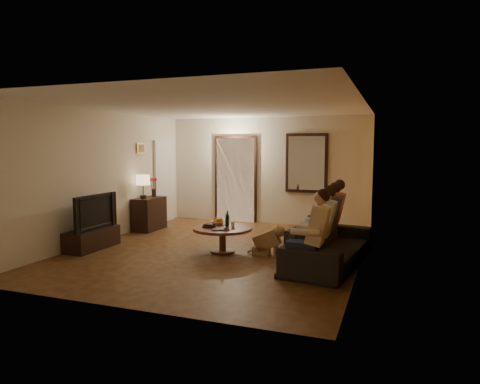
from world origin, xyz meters
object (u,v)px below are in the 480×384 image
(person_d, at_px, (332,218))
(wine_bottle, at_px, (227,218))
(dresser, at_px, (149,214))
(tv_stand, at_px, (92,239))
(person_a, at_px, (314,239))
(laptop, at_px, (222,230))
(table_lamp, at_px, (143,187))
(coffee_table, at_px, (223,240))
(tv, at_px, (91,212))
(dog, at_px, (267,239))
(person_b, at_px, (321,231))
(bowl, at_px, (218,223))
(sofa, at_px, (330,244))
(person_c, at_px, (327,224))

(person_d, xyz_separation_m, wine_bottle, (-1.78, -0.63, 0.01))
(dresser, bearing_deg, tv_stand, -90.00)
(person_a, bearing_deg, laptop, 155.34)
(table_lamp, relative_size, wine_bottle, 1.74)
(person_d, distance_m, coffee_table, 2.00)
(tv, xyz_separation_m, laptop, (2.47, 0.32, -0.23))
(table_lamp, relative_size, dog, 0.96)
(dresser, height_order, tv_stand, dresser)
(tv_stand, bearing_deg, dresser, 90.00)
(person_b, height_order, bowl, person_b)
(table_lamp, distance_m, sofa, 4.54)
(sofa, distance_m, bowl, 2.15)
(tv, relative_size, wine_bottle, 3.62)
(dog, bearing_deg, coffee_table, -177.81)
(person_a, xyz_separation_m, person_d, (0.00, 1.80, 0.00))
(tv_stand, relative_size, laptop, 3.38)
(dog, bearing_deg, person_c, 1.91)
(table_lamp, relative_size, person_d, 0.45)
(person_d, bearing_deg, dog, -146.64)
(coffee_table, bearing_deg, tv, -165.82)
(wine_bottle, bearing_deg, person_b, -17.87)
(sofa, relative_size, person_d, 1.90)
(person_c, xyz_separation_m, laptop, (-1.73, -0.41, -0.14))
(sofa, distance_m, person_c, 0.41)
(person_c, height_order, wine_bottle, person_c)
(wine_bottle, bearing_deg, person_a, -33.43)
(sofa, height_order, coffee_table, sofa)
(tv_stand, relative_size, bowl, 4.29)
(person_b, bearing_deg, sofa, 71.57)
(dresser, distance_m, wine_bottle, 2.73)
(wine_bottle, distance_m, laptop, 0.41)
(sofa, height_order, dog, sofa)
(bowl, bearing_deg, person_d, 14.19)
(table_lamp, xyz_separation_m, wine_bottle, (2.42, -1.04, -0.40))
(tv, height_order, person_a, person_a)
(person_b, relative_size, wine_bottle, 3.87)
(table_lamp, xyz_separation_m, dog, (3.18, -1.08, -0.73))
(dresser, height_order, dog, dresser)
(dresser, bearing_deg, bowl, -27.44)
(tv, bearing_deg, dresser, 0.00)
(sofa, bearing_deg, laptop, 101.19)
(wine_bottle, relative_size, laptop, 0.94)
(tv, height_order, bowl, tv)
(person_a, height_order, person_b, same)
(person_d, bearing_deg, tv, -162.46)
(tv, distance_m, person_d, 4.40)
(tv_stand, distance_m, person_b, 4.22)
(tv_stand, xyz_separation_m, person_b, (4.19, 0.13, 0.41))
(table_lamp, relative_size, tv, 0.48)
(dresser, relative_size, dog, 1.48)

